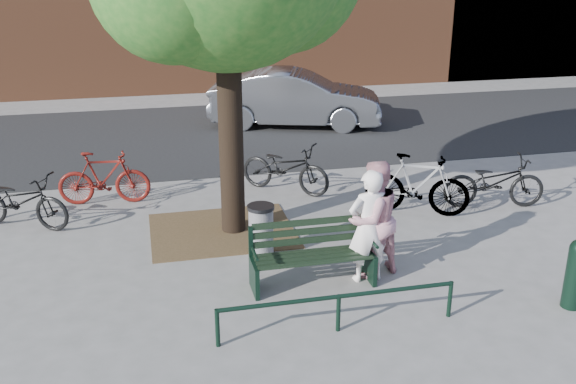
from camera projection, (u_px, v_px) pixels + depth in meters
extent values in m
plane|color=gray|center=(313.00, 285.00, 9.11)|extent=(90.00, 90.00, 0.00)
cube|color=brown|center=(222.00, 230.00, 10.90)|extent=(2.40, 2.00, 0.02)
cube|color=black|center=(228.00, 134.00, 16.87)|extent=(40.00, 7.00, 0.01)
cube|color=black|center=(254.00, 278.00, 8.85)|extent=(0.06, 0.52, 0.45)
cube|color=black|center=(251.00, 241.00, 8.91)|extent=(0.06, 0.06, 0.44)
cylinder|color=black|center=(255.00, 254.00, 8.62)|extent=(0.04, 0.36, 0.04)
cube|color=black|center=(369.00, 265.00, 9.21)|extent=(0.06, 0.52, 0.45)
cube|color=black|center=(365.00, 230.00, 9.26)|extent=(0.06, 0.06, 0.44)
cylinder|color=black|center=(373.00, 242.00, 8.98)|extent=(0.04, 0.36, 0.04)
cube|color=black|center=(313.00, 257.00, 8.95)|extent=(1.64, 0.46, 0.04)
cube|color=black|center=(309.00, 231.00, 9.06)|extent=(1.64, 0.03, 0.47)
cylinder|color=black|center=(217.00, 328.00, 7.61)|extent=(0.06, 0.06, 0.50)
cylinder|color=black|center=(338.00, 313.00, 7.92)|extent=(0.06, 0.06, 0.50)
cylinder|color=black|center=(450.00, 299.00, 8.24)|extent=(0.06, 0.06, 0.50)
cylinder|color=black|center=(339.00, 297.00, 7.84)|extent=(3.00, 0.06, 0.06)
cylinder|color=black|center=(230.00, 122.00, 10.29)|extent=(0.40, 0.40, 3.80)
imported|color=white|center=(368.00, 226.00, 9.00)|extent=(0.65, 0.46, 1.66)
imported|color=#C88A93|center=(373.00, 219.00, 9.14)|extent=(1.03, 0.93, 1.74)
cylinder|color=black|center=(575.00, 278.00, 8.42)|extent=(0.26, 0.26, 0.84)
cylinder|color=gray|center=(261.00, 233.00, 9.85)|extent=(0.38, 0.38, 0.79)
cylinder|color=black|center=(261.00, 207.00, 9.71)|extent=(0.42, 0.42, 0.06)
imported|color=black|center=(20.00, 201.00, 10.91)|extent=(1.92, 1.41, 0.96)
imported|color=#5A110C|center=(104.00, 178.00, 11.95)|extent=(1.74, 0.66, 1.02)
imported|color=black|center=(285.00, 168.00, 12.58)|extent=(1.87, 1.70, 0.99)
imported|color=gray|center=(417.00, 185.00, 11.46)|extent=(1.89, 1.31, 1.11)
imported|color=black|center=(494.00, 182.00, 11.81)|extent=(1.95, 1.03, 0.98)
imported|color=slate|center=(295.00, 98.00, 17.42)|extent=(4.89, 2.95, 1.52)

